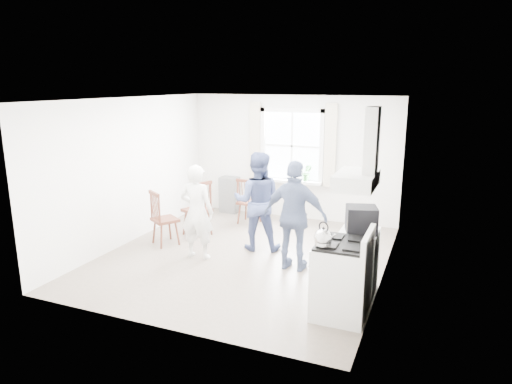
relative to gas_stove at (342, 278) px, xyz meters
The scene contains 16 objects.
room_shell 2.48m from the gas_stove, 144.75° to the left, with size 4.62×5.12×2.64m.
window_assembly 4.36m from the gas_stove, 116.71° to the left, with size 1.88×0.24×1.70m.
range_hood 1.43m from the gas_stove, ahead, with size 0.45×0.76×0.94m.
shelf_unit 4.95m from the gas_stove, 131.97° to the left, with size 0.40×0.30×0.80m, color slate.
gas_stove is the anchor object (origin of this frame).
kettle 0.64m from the gas_stove, 133.98° to the right, with size 0.22×0.22×0.31m.
low_cabinet 0.70m from the gas_stove, 84.32° to the left, with size 0.50×0.55×0.90m, color white.
stereo_stack 0.87m from the gas_stove, 81.49° to the left, with size 0.48×0.45×0.35m.
cardboard_box 0.80m from the gas_stove, 83.32° to the left, with size 0.31×0.22×0.20m, color #967949.
windsor_chair_a 3.94m from the gas_stove, 130.98° to the left, with size 0.44×0.44×0.97m.
windsor_chair_b 3.75m from the gas_stove, 160.42° to the left, with size 0.58×0.57×1.00m.
windsor_chair_c 3.67m from the gas_stove, 147.54° to the left, with size 0.59×0.60×1.07m.
person_left 2.81m from the gas_stove, 159.11° to the left, with size 0.57×0.57×1.58m, color white.
person_mid 2.59m from the gas_stove, 136.45° to the left, with size 0.83×0.83×1.72m, color #414D7A.
person_right 1.55m from the gas_stove, 130.68° to the left, with size 1.01×1.01×1.72m, color navy.
potted_plant 4.05m from the gas_stove, 112.55° to the left, with size 0.19×0.19×0.35m, color #327132.
Camera 1 is at (2.91, -6.61, 2.85)m, focal length 32.00 mm.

